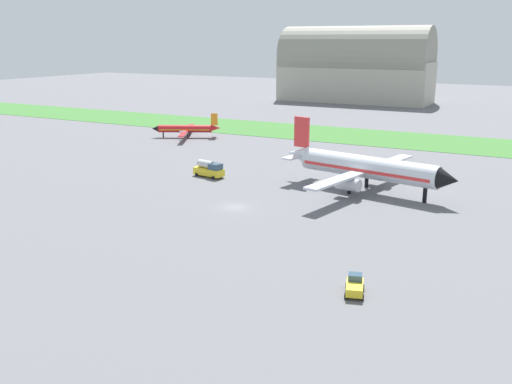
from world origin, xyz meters
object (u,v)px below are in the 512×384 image
airplane_midfield_jet (365,167)px  airplane_taxiing_turboprop (186,129)px  fuel_truck_near_gate (209,169)px  pushback_tug_midfield (355,286)px

airplane_midfield_jet → airplane_taxiing_turboprop: 71.14m
fuel_truck_near_gate → pushback_tug_midfield: bearing=-31.7°
airplane_midfield_jet → fuel_truck_near_gate: bearing=-162.0°
airplane_midfield_jet → pushback_tug_midfield: size_ratio=8.81×
airplane_midfield_jet → fuel_truck_near_gate: (-31.00, -3.55, -2.89)m
airplane_taxiing_turboprop → pushback_tug_midfield: 107.05m
airplane_taxiing_turboprop → pushback_tug_midfield: (74.87, -76.50, -1.60)m
pushback_tug_midfield → fuel_truck_near_gate: bearing=31.6°
pushback_tug_midfield → airplane_taxiing_turboprop: bearing=27.8°
fuel_truck_near_gate → pushback_tug_midfield: fuel_truck_near_gate is taller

